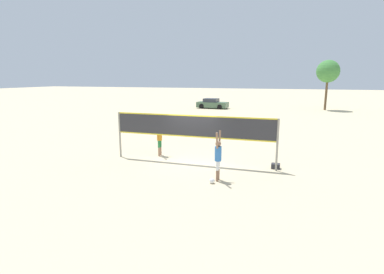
% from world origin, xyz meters
% --- Properties ---
extents(ground_plane, '(200.00, 200.00, 0.00)m').
position_xyz_m(ground_plane, '(0.00, 0.00, 0.00)').
color(ground_plane, beige).
extents(volleyball_net, '(8.18, 0.10, 2.41)m').
position_xyz_m(volleyball_net, '(0.00, 0.00, 1.74)').
color(volleyball_net, gray).
rests_on(volleyball_net, ground_plane).
extents(player_spiker, '(0.28, 0.70, 2.08)m').
position_xyz_m(player_spiker, '(1.81, -2.11, 1.09)').
color(player_spiker, '#8C664C').
rests_on(player_spiker, ground_plane).
extents(player_blocker, '(0.28, 0.70, 2.09)m').
position_xyz_m(player_blocker, '(-2.12, 0.84, 1.10)').
color(player_blocker, tan).
rests_on(player_blocker, ground_plane).
extents(volleyball, '(0.22, 0.22, 0.22)m').
position_xyz_m(volleyball, '(1.67, -2.52, 0.11)').
color(volleyball, white).
rests_on(volleyball, ground_plane).
extents(gear_bag, '(0.39, 0.33, 0.23)m').
position_xyz_m(gear_bag, '(4.01, 0.34, 0.12)').
color(gear_bag, '#2D2D33').
rests_on(gear_bag, ground_plane).
extents(parked_car_near, '(4.27, 2.17, 1.35)m').
position_xyz_m(parked_car_near, '(-5.61, 26.20, 0.61)').
color(parked_car_near, '#4C6B4C').
rests_on(parked_car_near, ground_plane).
extents(tree_left_cluster, '(2.85, 2.85, 6.36)m').
position_xyz_m(tree_left_cluster, '(8.87, 28.66, 4.89)').
color(tree_left_cluster, brown).
rests_on(tree_left_cluster, ground_plane).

